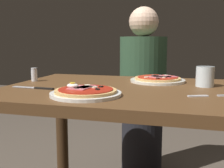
% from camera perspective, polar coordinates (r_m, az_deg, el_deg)
% --- Properties ---
extents(dining_table, '(1.20, 0.78, 0.75)m').
position_cam_1_polar(dining_table, '(1.21, 6.23, -6.59)').
color(dining_table, brown).
rests_on(dining_table, ground).
extents(pizza_foreground, '(0.26, 0.26, 0.05)m').
position_cam_1_polar(pizza_foreground, '(1.03, -5.46, -1.67)').
color(pizza_foreground, white).
rests_on(pizza_foreground, dining_table).
extents(pizza_across_left, '(0.27, 0.27, 0.03)m').
position_cam_1_polar(pizza_across_left, '(1.39, 9.34, 0.93)').
color(pizza_across_left, silver).
rests_on(pizza_across_left, dining_table).
extents(water_glass_near, '(0.08, 0.08, 0.09)m').
position_cam_1_polar(water_glass_near, '(1.29, 18.50, 1.19)').
color(water_glass_near, silver).
rests_on(water_glass_near, dining_table).
extents(fork, '(0.15, 0.07, 0.00)m').
position_cam_1_polar(fork, '(1.06, 18.60, -2.32)').
color(fork, silver).
rests_on(fork, dining_table).
extents(knife, '(0.20, 0.03, 0.01)m').
position_cam_1_polar(knife, '(1.22, -15.33, -0.77)').
color(knife, silver).
rests_on(knife, dining_table).
extents(salt_shaker, '(0.03, 0.03, 0.07)m').
position_cam_1_polar(salt_shaker, '(1.44, -15.64, 1.86)').
color(salt_shaker, white).
rests_on(salt_shaker, dining_table).
extents(diner_person, '(0.32, 0.32, 1.18)m').
position_cam_1_polar(diner_person, '(1.97, 6.27, -2.73)').
color(diner_person, black).
rests_on(diner_person, ground).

